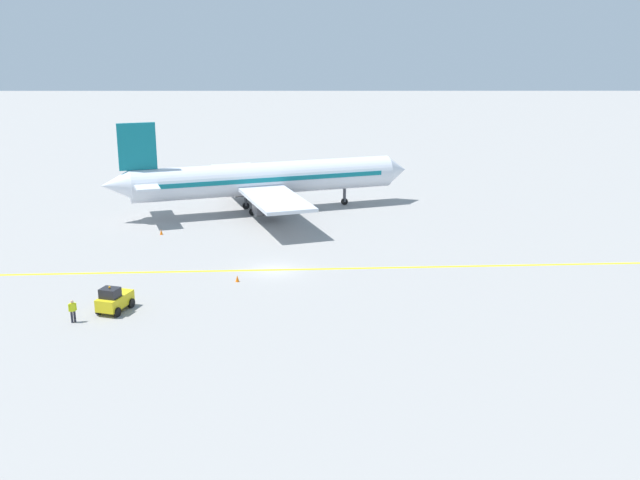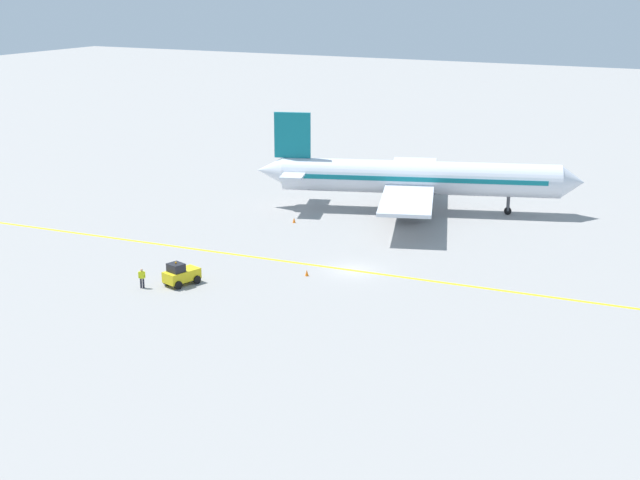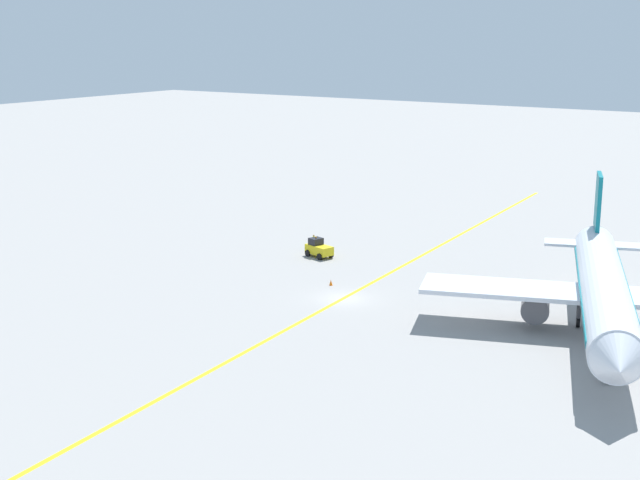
% 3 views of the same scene
% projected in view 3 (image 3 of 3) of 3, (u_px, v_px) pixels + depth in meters
% --- Properties ---
extents(ground_plane, '(400.00, 400.00, 0.00)m').
position_uv_depth(ground_plane, '(343.00, 298.00, 78.90)').
color(ground_plane, gray).
extents(apron_yellow_centreline, '(7.39, 119.82, 0.01)m').
position_uv_depth(apron_yellow_centreline, '(343.00, 298.00, 78.90)').
color(apron_yellow_centreline, yellow).
rests_on(apron_yellow_centreline, ground).
extents(airplane_at_gate, '(28.19, 34.57, 10.60)m').
position_uv_depth(airplane_at_gate, '(603.00, 289.00, 68.64)').
color(airplane_at_gate, silver).
rests_on(airplane_at_gate, ground).
extents(baggage_tug_white, '(3.31, 2.45, 2.11)m').
position_uv_depth(baggage_tug_white, '(319.00, 248.00, 93.07)').
color(baggage_tug_white, gold).
rests_on(baggage_tug_white, ground).
extents(ground_crew_worker, '(0.38, 0.51, 1.68)m').
position_uv_depth(ground_crew_worker, '(314.00, 241.00, 96.13)').
color(ground_crew_worker, '#23232D').
rests_on(ground_crew_worker, ground).
extents(traffic_cone_near_nose, '(0.32, 0.32, 0.55)m').
position_uv_depth(traffic_cone_near_nose, '(519.00, 283.00, 82.61)').
color(traffic_cone_near_nose, orange).
rests_on(traffic_cone_near_nose, ground).
extents(traffic_cone_mid_apron, '(0.32, 0.32, 0.55)m').
position_uv_depth(traffic_cone_mid_apron, '(331.00, 283.00, 82.85)').
color(traffic_cone_mid_apron, orange).
rests_on(traffic_cone_mid_apron, ground).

